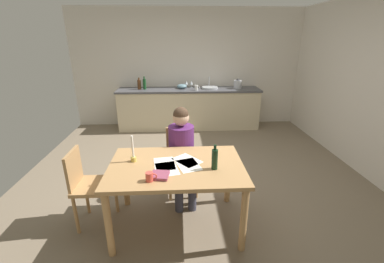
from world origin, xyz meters
The scene contains 24 objects.
ground_plane centered at (0.00, 0.00, -0.02)m, with size 5.20×5.20×0.04m, color #7A6B56.
wall_back centered at (0.00, 2.60, 1.30)m, with size 5.20×0.12×2.60m, color silver.
wall_right centered at (2.60, 0.00, 1.30)m, with size 0.12×5.20×2.60m, color silver.
kitchen_counter centered at (0.00, 2.24, 0.45)m, with size 3.16×0.64×0.90m.
dining_table centered at (-0.27, -1.06, 0.65)m, with size 1.39×0.92×0.75m.
chair_at_table centered at (-0.21, -0.35, 0.49)m, with size 0.44×0.44×0.87m.
person_seated centered at (-0.20, -0.50, 0.68)m, with size 0.36×0.61×1.19m.
chair_side_empty centered at (-1.22, -0.97, 0.50)m, with size 0.40×0.40×0.88m.
coffee_mug centered at (-0.51, -1.36, 0.79)m, with size 0.11×0.07×0.09m.
candlestick centered at (-0.72, -0.95, 0.83)m, with size 0.06×0.06×0.29m.
book_magazine centered at (-0.42, -1.29, 0.76)m, with size 0.17×0.16×0.03m, color #92425A.
paper_letter centered at (-0.39, -1.02, 0.75)m, with size 0.21×0.30×0.00m, color white.
paper_bill centered at (-0.15, -0.96, 0.75)m, with size 0.21×0.30×0.00m, color white.
paper_envelope centered at (-0.14, -1.07, 0.75)m, with size 0.21×0.30×0.00m, color white.
paper_receipt centered at (-0.36, -1.14, 0.75)m, with size 0.21×0.30×0.00m, color white.
wine_bottle_on_table centered at (0.11, -1.16, 0.86)m, with size 0.06×0.06×0.26m.
sink_unit centered at (0.47, 2.24, 0.92)m, with size 0.36×0.36×0.24m.
bottle_oil centered at (-1.09, 2.25, 1.01)m, with size 0.08×0.08×0.25m.
bottle_vinegar centered at (-0.97, 2.24, 1.02)m, with size 0.07×0.07×0.28m.
mixing_bowl centered at (-0.16, 2.29, 0.95)m, with size 0.22×0.22×0.10m, color #668C99.
stovetop_kettle centered at (1.09, 2.24, 1.00)m, with size 0.18×0.18×0.22m.
wine_glass_near_sink centered at (0.06, 2.39, 1.01)m, with size 0.07×0.07×0.15m.
wine_glass_by_kettle centered at (-0.05, 2.39, 1.01)m, with size 0.07×0.07×0.15m.
teacup_on_counter centered at (0.16, 2.09, 0.95)m, with size 0.11×0.07×0.11m.
Camera 1 is at (-0.23, -3.41, 1.98)m, focal length 23.90 mm.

